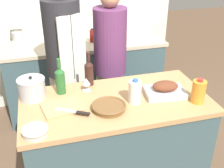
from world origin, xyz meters
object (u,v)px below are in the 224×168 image
Objects in this scene: condiment_bottle_short at (111,39)px; person_cook_guest at (110,61)px; roasting_pan at (165,90)px; cutting_board at (62,108)px; mixing_bowl at (35,131)px; milk_jug at (135,92)px; wine_bottle_green at (89,72)px; stock_pot at (32,88)px; person_cook_aproned at (65,61)px; wine_bottle_dark at (60,80)px; condiment_bottle_tall at (92,36)px; wicker_basket at (109,107)px; wine_glass_left at (86,82)px; juice_jug at (198,91)px; knife_chef at (73,112)px; stand_mixer at (20,34)px.

person_cook_guest reaches higher than condiment_bottle_short.
roasting_pan is 0.79m from cutting_board.
milk_jug is (0.72, 0.21, 0.06)m from mixing_bowl.
wine_bottle_green reaches higher than roasting_pan.
person_cook_aproned reaches higher than stock_pot.
condiment_bottle_short is at bearing 55.99° from wine_bottle_dark.
condiment_bottle_tall reaches higher than roasting_pan.
person_cook_aproned is 0.46m from person_cook_guest.
wine_bottle_dark reaches higher than wine_bottle_green.
person_cook_aproned is (-0.21, 0.83, 0.04)m from wicker_basket.
stock_pot reaches higher than condiment_bottle_tall.
condiment_bottle_short is at bearing 64.90° from wine_glass_left.
wine_glass_left is at bearing -113.87° from wine_bottle_green.
milk_jug is (-0.45, 0.12, -0.00)m from juice_jug.
knife_chef is 1.46m from condiment_bottle_short.
stand_mixer is at bearing 103.01° from knife_chef.
milk_jug is 1.72× the size of wine_glass_left.
juice_jug is (0.19, -0.16, 0.04)m from roasting_pan.
cutting_board is 1.45m from condiment_bottle_tall.
knife_chef is at bearing -81.45° from wine_bottle_dark.
juice_jug is at bearing -69.51° from person_cook_aproned.
condiment_bottle_tall is (-0.29, 1.37, 0.02)m from roasting_pan.
wine_bottle_dark reaches higher than juice_jug.
mixing_bowl is (-0.19, -0.25, 0.02)m from cutting_board.
person_cook_guest reaches higher than cutting_board.
roasting_pan is 1.99× the size of mixing_bowl.
wicker_basket reaches higher than cutting_board.
stock_pot is 0.60m from person_cook_aproned.
wicker_basket is 0.87× the size of wine_bottle_green.
wine_glass_left is (0.41, 0.47, 0.05)m from mixing_bowl.
mixing_bowl is at bearing -113.72° from wine_bottle_dark.
knife_chef is at bearing -174.93° from milk_jug.
wine_glass_left is 1.37m from stand_mixer.
knife_chef is (-0.46, -0.04, -0.07)m from milk_jug.
stand_mixer is (-1.28, 1.66, 0.03)m from juice_jug.
wine_bottle_dark is at bearing 66.28° from mixing_bowl.
mixing_bowl is 0.88× the size of milk_jug.
wine_bottle_dark is 1.23m from condiment_bottle_tall.
stand_mixer is at bearing 93.35° from mixing_bowl.
stand_mixer is 2.19× the size of condiment_bottle_short.
mixing_bowl is 1.51× the size of wine_glass_left.
cutting_board is 1.88× the size of condiment_bottle_tall.
stock_pot is 0.12× the size of person_cook_aproned.
wine_glass_left is 0.06× the size of person_cook_aproned.
stand_mixer is (-0.36, 1.58, 0.10)m from knife_chef.
condiment_bottle_tall is 0.10× the size of person_cook_guest.
stock_pot is 0.42m from wine_glass_left.
wine_bottle_green reaches higher than knife_chef.
milk_jug is at bearing -70.63° from person_cook_guest.
roasting_pan is 1.11× the size of stand_mixer.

